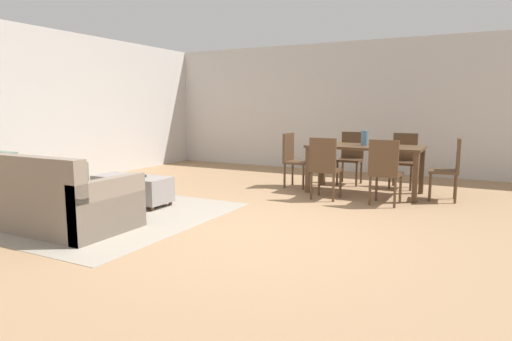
{
  "coord_description": "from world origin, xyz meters",
  "views": [
    {
      "loc": [
        2.29,
        -4.14,
        1.36
      ],
      "look_at": [
        -0.26,
        0.75,
        0.56
      ],
      "focal_mm": 30.66,
      "sensor_mm": 36.0,
      "label": 1
    }
  ],
  "objects_px": {
    "dining_table": "(365,151)",
    "dining_chair_near_right": "(385,169)",
    "dining_chair_head_west": "(293,157)",
    "dining_chair_near_left": "(325,165)",
    "dining_chair_head_east": "(450,166)",
    "ottoman_table": "(132,188)",
    "vase_centerpiece": "(365,138)",
    "dining_chair_far_left": "(351,155)",
    "couch": "(45,201)",
    "dining_chair_far_right": "(404,157)",
    "book_on_ottoman": "(135,176)"
  },
  "relations": [
    {
      "from": "dining_chair_far_left",
      "to": "book_on_ottoman",
      "type": "height_order",
      "value": "dining_chair_far_left"
    },
    {
      "from": "dining_table",
      "to": "dining_chair_near_left",
      "type": "relative_size",
      "value": 1.9
    },
    {
      "from": "dining_chair_near_left",
      "to": "vase_centerpiece",
      "type": "distance_m",
      "value": 0.95
    },
    {
      "from": "couch",
      "to": "ottoman_table",
      "type": "bearing_deg",
      "value": 85.67
    },
    {
      "from": "dining_table",
      "to": "dining_chair_near_left",
      "type": "bearing_deg",
      "value": -117.54
    },
    {
      "from": "dining_chair_head_west",
      "to": "book_on_ottoman",
      "type": "bearing_deg",
      "value": -120.45
    },
    {
      "from": "dining_table",
      "to": "dining_chair_near_right",
      "type": "distance_m",
      "value": 0.9
    },
    {
      "from": "dining_table",
      "to": "dining_chair_near_right",
      "type": "xyz_separation_m",
      "value": [
        0.46,
        -0.76,
        -0.15
      ]
    },
    {
      "from": "dining_chair_near_left",
      "to": "dining_table",
      "type": "bearing_deg",
      "value": 62.46
    },
    {
      "from": "couch",
      "to": "dining_chair_head_west",
      "type": "relative_size",
      "value": 2.22
    },
    {
      "from": "ottoman_table",
      "to": "dining_chair_head_east",
      "type": "xyz_separation_m",
      "value": [
        3.92,
        2.32,
        0.29
      ]
    },
    {
      "from": "dining_chair_near_left",
      "to": "ottoman_table",
      "type": "bearing_deg",
      "value": -145.75
    },
    {
      "from": "dining_chair_near_right",
      "to": "dining_chair_head_east",
      "type": "height_order",
      "value": "same"
    },
    {
      "from": "dining_chair_head_east",
      "to": "dining_chair_head_west",
      "type": "height_order",
      "value": "same"
    },
    {
      "from": "dining_chair_near_left",
      "to": "dining_chair_far_left",
      "type": "distance_m",
      "value": 1.54
    },
    {
      "from": "book_on_ottoman",
      "to": "dining_chair_far_right",
      "type": "bearing_deg",
      "value": 45.95
    },
    {
      "from": "dining_chair_near_right",
      "to": "dining_chair_far_right",
      "type": "bearing_deg",
      "value": 89.79
    },
    {
      "from": "dining_chair_far_left",
      "to": "dining_chair_far_right",
      "type": "height_order",
      "value": "same"
    },
    {
      "from": "vase_centerpiece",
      "to": "couch",
      "type": "bearing_deg",
      "value": -127.14
    },
    {
      "from": "dining_chair_head_east",
      "to": "book_on_ottoman",
      "type": "distance_m",
      "value": 4.5
    },
    {
      "from": "vase_centerpiece",
      "to": "book_on_ottoman",
      "type": "bearing_deg",
      "value": -137.16
    },
    {
      "from": "dining_chair_head_east",
      "to": "vase_centerpiece",
      "type": "xyz_separation_m",
      "value": [
        -1.26,
        0.02,
        0.36
      ]
    },
    {
      "from": "dining_chair_far_left",
      "to": "dining_chair_head_west",
      "type": "bearing_deg",
      "value": -134.91
    },
    {
      "from": "dining_chair_head_west",
      "to": "dining_chair_near_left",
      "type": "bearing_deg",
      "value": -43.01
    },
    {
      "from": "couch",
      "to": "ottoman_table",
      "type": "height_order",
      "value": "couch"
    },
    {
      "from": "dining_chair_head_east",
      "to": "book_on_ottoman",
      "type": "height_order",
      "value": "dining_chair_head_east"
    },
    {
      "from": "book_on_ottoman",
      "to": "dining_chair_far_left",
      "type": "bearing_deg",
      "value": 55.39
    },
    {
      "from": "ottoman_table",
      "to": "book_on_ottoman",
      "type": "xyz_separation_m",
      "value": [
        0.09,
        -0.04,
        0.19
      ]
    },
    {
      "from": "dining_chair_far_left",
      "to": "dining_chair_head_east",
      "type": "bearing_deg",
      "value": -24.81
    },
    {
      "from": "couch",
      "to": "dining_table",
      "type": "relative_size",
      "value": 1.17
    },
    {
      "from": "dining_chair_far_right",
      "to": "dining_table",
      "type": "bearing_deg",
      "value": -120.43
    },
    {
      "from": "couch",
      "to": "dining_chair_near_right",
      "type": "distance_m",
      "value": 4.33
    },
    {
      "from": "ottoman_table",
      "to": "dining_chair_near_right",
      "type": "xyz_separation_m",
      "value": [
        3.14,
        1.56,
        0.29
      ]
    },
    {
      "from": "dining_chair_far_right",
      "to": "dining_chair_head_west",
      "type": "distance_m",
      "value": 1.86
    },
    {
      "from": "dining_chair_near_left",
      "to": "dining_chair_head_west",
      "type": "xyz_separation_m",
      "value": [
        -0.81,
        0.75,
        0.0
      ]
    },
    {
      "from": "dining_chair_head_west",
      "to": "vase_centerpiece",
      "type": "xyz_separation_m",
      "value": [
        1.19,
        0.03,
        0.36
      ]
    },
    {
      "from": "dining_chair_near_left",
      "to": "dining_chair_far_right",
      "type": "xyz_separation_m",
      "value": [
        0.87,
        1.56,
        0.0
      ]
    },
    {
      "from": "dining_chair_far_left",
      "to": "vase_centerpiece",
      "type": "distance_m",
      "value": 0.93
    },
    {
      "from": "dining_chair_near_left",
      "to": "book_on_ottoman",
      "type": "relative_size",
      "value": 3.54
    },
    {
      "from": "ottoman_table",
      "to": "dining_table",
      "type": "bearing_deg",
      "value": 40.92
    },
    {
      "from": "dining_table",
      "to": "dining_chair_head_east",
      "type": "bearing_deg",
      "value": -0.36
    },
    {
      "from": "couch",
      "to": "dining_chair_far_right",
      "type": "height_order",
      "value": "dining_chair_far_right"
    },
    {
      "from": "ottoman_table",
      "to": "dining_chair_far_left",
      "type": "height_order",
      "value": "dining_chair_far_left"
    },
    {
      "from": "dining_table",
      "to": "dining_chair_far_right",
      "type": "distance_m",
      "value": 0.93
    },
    {
      "from": "dining_chair_far_left",
      "to": "dining_chair_head_east",
      "type": "relative_size",
      "value": 1.0
    },
    {
      "from": "dining_table",
      "to": "dining_chair_far_right",
      "type": "height_order",
      "value": "dining_chair_far_right"
    },
    {
      "from": "ottoman_table",
      "to": "book_on_ottoman",
      "type": "relative_size",
      "value": 4.3
    },
    {
      "from": "dining_chair_far_right",
      "to": "ottoman_table",
      "type": "bearing_deg",
      "value": -135.28
    },
    {
      "from": "dining_chair_far_right",
      "to": "vase_centerpiece",
      "type": "relative_size",
      "value": 3.92
    },
    {
      "from": "ottoman_table",
      "to": "dining_chair_head_west",
      "type": "bearing_deg",
      "value": 57.44
    }
  ]
}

